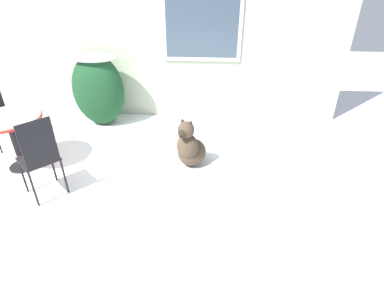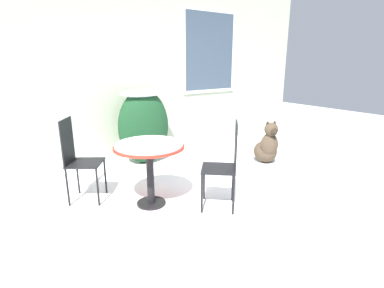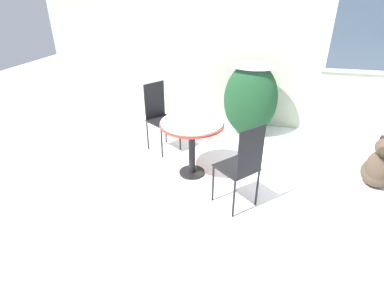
# 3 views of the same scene
# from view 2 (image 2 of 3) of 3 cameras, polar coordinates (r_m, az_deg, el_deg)

# --- Properties ---
(ground_plane) EXTENTS (16.00, 16.00, 0.00)m
(ground_plane) POSITION_cam_2_polar(r_m,az_deg,el_deg) (4.00, 5.09, -9.52)
(ground_plane) COLOR white
(house_wall) EXTENTS (8.00, 0.10, 3.08)m
(house_wall) POSITION_cam_2_polar(r_m,az_deg,el_deg) (5.51, -9.20, 14.07)
(house_wall) COLOR #B2BC9E
(house_wall) RESTS_ON ground_plane
(shrub_left) EXTENTS (0.88, 0.61, 1.24)m
(shrub_left) POSITION_cam_2_polar(r_m,az_deg,el_deg) (5.08, -9.18, 3.66)
(shrub_left) COLOR #194223
(shrub_left) RESTS_ON ground_plane
(patio_table) EXTENTS (0.82, 0.82, 0.77)m
(patio_table) POSITION_cam_2_polar(r_m,az_deg,el_deg) (3.53, -8.11, -1.89)
(patio_table) COLOR black
(patio_table) RESTS_ON ground_plane
(patio_chair_near_table) EXTENTS (0.55, 0.55, 1.04)m
(patio_chair_near_table) POSITION_cam_2_polar(r_m,az_deg,el_deg) (3.90, -20.89, -2.27)
(patio_chair_near_table) COLOR black
(patio_chair_near_table) RESTS_ON ground_plane
(patio_chair_far_side) EXTENTS (0.56, 0.56, 1.04)m
(patio_chair_far_side) POSITION_cam_2_polar(r_m,az_deg,el_deg) (3.48, 6.44, -3.44)
(patio_chair_far_side) COLOR black
(patio_chair_far_side) RESTS_ON ground_plane
(dog) EXTENTS (0.53, 0.64, 0.74)m
(dog) POSITION_cam_2_polar(r_m,az_deg,el_deg) (5.23, 14.10, -0.55)
(dog) COLOR #4C3D2D
(dog) RESTS_ON ground_plane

